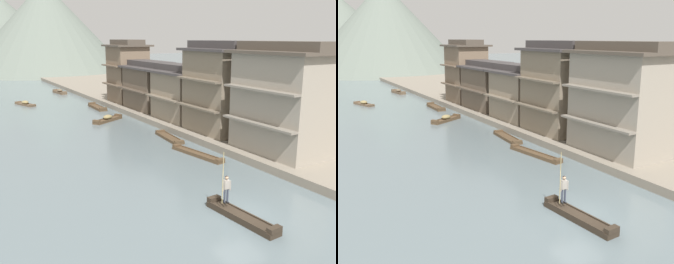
{
  "view_description": "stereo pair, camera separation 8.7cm",
  "coord_description": "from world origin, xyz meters",
  "views": [
    {
      "loc": [
        -13.59,
        -15.19,
        9.63
      ],
      "look_at": [
        1.99,
        11.54,
        2.06
      ],
      "focal_mm": 41.32,
      "sensor_mm": 36.0,
      "label": 1
    },
    {
      "loc": [
        -13.51,
        -15.23,
        9.63
      ],
      "look_at": [
        1.99,
        11.54,
        2.06
      ],
      "focal_mm": 41.32,
      "sensor_mm": 36.0,
      "label": 2
    }
  ],
  "objects": [
    {
      "name": "ground_plane",
      "position": [
        0.0,
        0.0,
        0.0
      ],
      "size": [
        400.0,
        400.0,
        0.0
      ],
      "primitive_type": "plane",
      "color": "slate"
    },
    {
      "name": "riverbank_right",
      "position": [
        15.15,
        30.0,
        0.31
      ],
      "size": [
        18.0,
        110.0,
        0.63
      ],
      "primitive_type": "cube",
      "color": "gray",
      "rests_on": "ground"
    },
    {
      "name": "boat_foreground_poled",
      "position": [
        -0.47,
        -0.58,
        0.18
      ],
      "size": [
        1.22,
        4.94,
        0.56
      ],
      "color": "#33281E",
      "rests_on": "ground"
    },
    {
      "name": "boatman_person",
      "position": [
        -0.58,
        0.66,
        1.57
      ],
      "size": [
        0.57,
        0.29,
        3.04
      ],
      "color": "black",
      "rests_on": "boat_foreground_poled"
    },
    {
      "name": "boat_moored_nearest",
      "position": [
        4.14,
        53.45,
        0.29
      ],
      "size": [
        1.57,
        4.33,
        0.79
      ],
      "color": "brown",
      "rests_on": "ground"
    },
    {
      "name": "boat_moored_second",
      "position": [
        4.65,
        35.72,
        0.17
      ],
      "size": [
        1.25,
        5.21,
        0.52
      ],
      "color": "brown",
      "rests_on": "ground"
    },
    {
      "name": "boat_moored_third",
      "position": [
        4.13,
        10.37,
        0.13
      ],
      "size": [
        1.61,
        5.77,
        0.4
      ],
      "color": "brown",
      "rests_on": "ground"
    },
    {
      "name": "boat_moored_far",
      "position": [
        -3.54,
        43.62,
        0.23
      ],
      "size": [
        2.33,
        4.53,
        0.68
      ],
      "color": "brown",
      "rests_on": "ground"
    },
    {
      "name": "boat_midriver_drifting",
      "position": [
        2.77,
        27.05,
        0.27
      ],
      "size": [
        4.33,
        3.13,
        0.77
      ],
      "color": "brown",
      "rests_on": "ground"
    },
    {
      "name": "boat_midriver_upstream",
      "position": [
        4.88,
        16.29,
        0.13
      ],
      "size": [
        1.54,
        4.92,
        0.4
      ],
      "color": "brown",
      "rests_on": "ground"
    },
    {
      "name": "house_waterfront_nearest",
      "position": [
        9.35,
        6.35,
        4.92
      ],
      "size": [
        5.49,
        8.39,
        8.74
      ],
      "color": "gray",
      "rests_on": "riverbank_right"
    },
    {
      "name": "house_waterfront_second",
      "position": [
        9.33,
        14.47,
        4.93
      ],
      "size": [
        5.44,
        7.31,
        8.74
      ],
      "color": "#7F705B",
      "rests_on": "riverbank_right"
    },
    {
      "name": "house_waterfront_tall",
      "position": [
        9.27,
        21.32,
        3.63
      ],
      "size": [
        5.31,
        7.38,
        6.14
      ],
      "color": "gray",
      "rests_on": "riverbank_right"
    },
    {
      "name": "house_waterfront_narrow",
      "position": [
        9.46,
        28.98,
        3.62
      ],
      "size": [
        5.7,
        8.14,
        6.14
      ],
      "color": "brown",
      "rests_on": "riverbank_right"
    },
    {
      "name": "house_waterfront_far",
      "position": [
        9.39,
        35.71,
        4.94
      ],
      "size": [
        5.56,
        6.27,
        8.74
      ],
      "color": "#75604C",
      "rests_on": "riverbank_right"
    },
    {
      "name": "hill_far_centre",
      "position": [
        13.27,
        98.79,
        12.31
      ],
      "size": [
        46.17,
        46.17,
        24.62
      ],
      "primitive_type": "cone",
      "color": "slate",
      "rests_on": "ground"
    }
  ]
}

